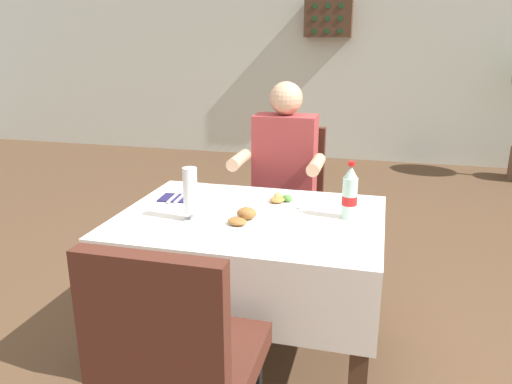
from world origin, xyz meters
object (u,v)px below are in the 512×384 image
Objects in this scene: chair_near_camera_side at (179,359)px; wall_bottle_rack at (328,19)px; chair_far_diner_seat at (286,198)px; plate_near_camera at (243,222)px; napkin_cutlery_set at (178,198)px; seated_diner_far at (283,178)px; cola_bottle_primary at (350,194)px; beer_glass_left at (190,194)px; plate_far_diner at (279,200)px; main_dining_table at (251,249)px.

chair_near_camera_side is 1.73× the size of wall_bottle_rack.
chair_far_diner_seat is 0.98m from plate_near_camera.
napkin_cutlery_set is at bearing -120.85° from chair_far_diner_seat.
seated_diner_far is at bearing -89.70° from chair_far_diner_seat.
chair_far_diner_seat is at bearing 119.62° from cola_bottle_primary.
plate_near_camera is 1.08× the size of beer_glass_left.
beer_glass_left is (-0.32, -0.34, 0.11)m from plate_far_diner.
beer_glass_left is 4.45m from wall_bottle_rack.
chair_far_diner_seat is 1.00× the size of chair_near_camera_side.
chair_far_diner_seat is 5.02× the size of napkin_cutlery_set.
wall_bottle_rack is at bearing 92.99° from seated_diner_far.
cola_bottle_primary is 4.30m from wall_bottle_rack.
cola_bottle_primary is (0.43, -0.75, 0.29)m from chair_far_diner_seat.
plate_near_camera is at bearing 89.70° from chair_near_camera_side.
chair_far_diner_seat is at bearing 97.76° from plate_far_diner.
chair_far_diner_seat is at bearing 90.00° from main_dining_table.
wall_bottle_rack is (-0.19, 4.37, 0.97)m from plate_near_camera.
main_dining_table is at bearing -90.00° from chair_far_diner_seat.
napkin_cutlery_set is at bearing -171.47° from plate_far_diner.
chair_far_diner_seat is 3.80× the size of plate_far_diner.
chair_near_camera_side is 1.07m from napkin_cutlery_set.
chair_far_diner_seat is at bearing 90.22° from plate_near_camera.
plate_near_camera is 1.32× the size of napkin_cutlery_set.
beer_glass_left reaches higher than main_dining_table.
seated_diner_far is 2.25× the size of wall_bottle_rack.
main_dining_table is 2.09× the size of wall_bottle_rack.
main_dining_table is 1.21× the size of chair_far_diner_seat.
cola_bottle_primary reaches higher than plate_far_diner.
plate_near_camera reaches higher than main_dining_table.
chair_near_camera_side reaches higher than plate_near_camera.
chair_near_camera_side reaches higher than main_dining_table.
wall_bottle_rack is (-0.18, 3.41, 1.17)m from chair_far_diner_seat.
chair_near_camera_side is (0.00, -0.83, -0.01)m from main_dining_table.
beer_glass_left is at bearing -105.57° from seated_diner_far.
cola_bottle_primary is at bearing -81.64° from wall_bottle_rack.
cola_bottle_primary is at bearing 16.67° from beer_glass_left.
beer_glass_left is at bearing -55.96° from napkin_cutlery_set.
main_dining_table is 0.83m from chair_far_diner_seat.
chair_far_diner_seat reaches higher than beer_glass_left.
beer_glass_left is at bearing -90.67° from wall_bottle_rack.
napkin_cutlery_set is at bearing -93.19° from wall_bottle_rack.
beer_glass_left is at bearing -103.83° from chair_far_diner_seat.
seated_diner_far is at bearing -87.01° from wall_bottle_rack.
main_dining_table is at bearing -111.29° from plate_far_diner.
seated_diner_far is (0.00, 1.55, 0.16)m from chair_near_camera_side.
seated_diner_far is 4.95× the size of plate_near_camera.
wall_bottle_rack is at bearing 93.80° from plate_far_diner.
seated_diner_far reaches higher than beer_glass_left.
wall_bottle_rack is (0.23, 4.10, 0.99)m from napkin_cutlery_set.
main_dining_table is 4.59× the size of plate_far_diner.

